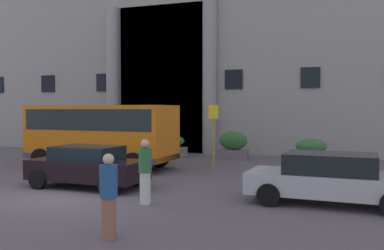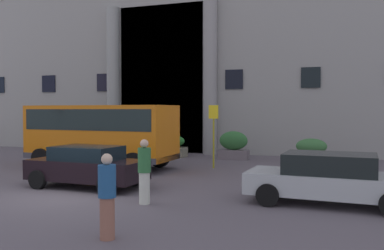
# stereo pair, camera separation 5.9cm
# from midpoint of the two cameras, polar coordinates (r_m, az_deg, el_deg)

# --- Properties ---
(ground_plane) EXTENTS (80.00, 64.00, 0.12)m
(ground_plane) POSITION_cam_midpoint_polar(r_m,az_deg,el_deg) (13.58, -16.18, -9.33)
(ground_plane) COLOR #595058
(office_building_facade) EXTENTS (37.49, 9.67, 19.89)m
(office_building_facade) POSITION_cam_midpoint_polar(r_m,az_deg,el_deg) (30.30, 3.73, 16.07)
(office_building_facade) COLOR gray
(office_building_facade) RESTS_ON ground_plane
(orange_minibus) EXTENTS (6.79, 2.91, 2.80)m
(orange_minibus) POSITION_cam_midpoint_polar(r_m,az_deg,el_deg) (19.15, -12.18, -0.78)
(orange_minibus) COLOR orange
(orange_minibus) RESTS_ON ground_plane
(bus_stop_sign) EXTENTS (0.44, 0.08, 2.82)m
(bus_stop_sign) POSITION_cam_midpoint_polar(r_m,az_deg,el_deg) (18.68, 3.04, -0.61)
(bus_stop_sign) COLOR olive
(bus_stop_sign) RESTS_ON ground_plane
(hedge_planter_west) EXTENTS (2.13, 0.90, 1.31)m
(hedge_planter_west) POSITION_cam_midpoint_polar(r_m,az_deg,el_deg) (24.43, -11.00, -2.60)
(hedge_planter_west) COLOR slate
(hedge_planter_west) RESTS_ON ground_plane
(hedge_planter_entrance_left) EXTENTS (1.57, 0.76, 1.49)m
(hedge_planter_entrance_left) POSITION_cam_midpoint_polar(r_m,az_deg,el_deg) (22.14, 5.72, -2.83)
(hedge_planter_entrance_left) COLOR slate
(hedge_planter_entrance_left) RESTS_ON ground_plane
(hedge_planter_entrance_right) EXTENTS (1.96, 0.86, 1.28)m
(hedge_planter_entrance_right) POSITION_cam_midpoint_polar(r_m,az_deg,el_deg) (26.62, -16.93, -2.30)
(hedge_planter_entrance_right) COLOR gray
(hedge_planter_entrance_right) RESTS_ON ground_plane
(hedge_planter_east) EXTENTS (1.53, 0.94, 1.22)m
(hedge_planter_east) POSITION_cam_midpoint_polar(r_m,az_deg,el_deg) (21.15, 15.98, -3.48)
(hedge_planter_east) COLOR slate
(hedge_planter_east) RESTS_ON ground_plane
(hedge_planter_far_east) EXTENTS (1.85, 1.00, 1.24)m
(hedge_planter_far_east) POSITION_cam_midpoint_polar(r_m,az_deg,el_deg) (23.44, -3.03, -2.84)
(hedge_planter_far_east) COLOR gray
(hedge_planter_far_east) RESTS_ON ground_plane
(parked_coupe_end) EXTENTS (4.57, 2.23, 1.41)m
(parked_coupe_end) POSITION_cam_midpoint_polar(r_m,az_deg,el_deg) (12.24, 18.31, -6.90)
(parked_coupe_end) COLOR #B2B7B8
(parked_coupe_end) RESTS_ON ground_plane
(white_taxi_kerbside) EXTENTS (4.03, 2.10, 1.39)m
(white_taxi_kerbside) POSITION_cam_midpoint_polar(r_m,az_deg,el_deg) (14.57, -13.93, -5.43)
(white_taxi_kerbside) COLOR black
(white_taxi_kerbside) RESTS_ON ground_plane
(motorcycle_near_kerb) EXTENTS (2.05, 0.55, 0.89)m
(motorcycle_near_kerb) POSITION_cam_midpoint_polar(r_m,az_deg,el_deg) (17.56, -17.21, -5.05)
(motorcycle_near_kerb) COLOR black
(motorcycle_near_kerb) RESTS_ON ground_plane
(pedestrian_man_crossing) EXTENTS (0.36, 0.36, 1.73)m
(pedestrian_man_crossing) POSITION_cam_midpoint_polar(r_m,az_deg,el_deg) (8.69, -11.27, -9.45)
(pedestrian_man_crossing) COLOR #915B4A
(pedestrian_man_crossing) RESTS_ON ground_plane
(pedestrian_child_trailing) EXTENTS (0.36, 0.36, 1.80)m
(pedestrian_child_trailing) POSITION_cam_midpoint_polar(r_m,az_deg,el_deg) (11.72, -6.34, -6.26)
(pedestrian_child_trailing) COLOR beige
(pedestrian_child_trailing) RESTS_ON ground_plane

